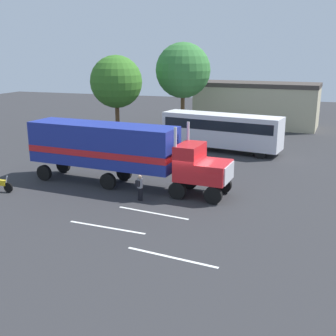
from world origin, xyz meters
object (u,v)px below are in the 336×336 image
(parked_bus, at_px, (221,129))
(tree_left, at_px, (116,82))
(semi_truck, at_px, (117,149))
(parked_car, at_px, (98,142))
(tree_center, at_px, (183,71))
(person_bystander, at_px, (140,187))

(parked_bus, distance_m, tree_left, 12.56)
(semi_truck, relative_size, parked_car, 3.07)
(parked_bus, bearing_deg, semi_truck, -109.65)
(parked_car, relative_size, tree_center, 0.47)
(person_bystander, xyz_separation_m, tree_left, (-9.88, 17.52, 5.01))
(semi_truck, bearing_deg, parked_bus, 70.35)
(semi_truck, distance_m, parked_car, 11.14)
(tree_left, height_order, tree_center, tree_center)
(person_bystander, height_order, parked_bus, parked_bus)
(semi_truck, relative_size, parked_bus, 1.27)
(semi_truck, bearing_deg, person_bystander, -42.77)
(person_bystander, relative_size, parked_car, 0.35)
(tree_left, bearing_deg, tree_center, 40.75)
(tree_center, bearing_deg, tree_left, -139.25)
(parked_car, height_order, tree_left, tree_left)
(parked_bus, bearing_deg, tree_left, 168.03)
(person_bystander, relative_size, tree_center, 0.16)
(parked_car, height_order, tree_center, tree_center)
(tree_center, bearing_deg, parked_car, -113.83)
(parked_bus, xyz_separation_m, parked_car, (-10.83, -3.57, -1.26))
(tree_left, distance_m, tree_center, 7.62)
(semi_truck, bearing_deg, tree_left, 115.61)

